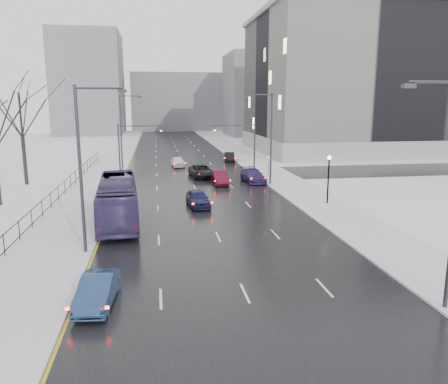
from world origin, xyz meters
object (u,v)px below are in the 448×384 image
no_uturn_sign (268,160)px  mast_signal_right (246,142)px  tree_park_d (0,206)px  sedan_right_far (253,175)px  sedan_center_near (198,198)px  sedan_right_near (220,178)px  streetlight_l_near (84,162)px  sedan_right_distant (229,157)px  sedan_right_cross (202,171)px  sedan_left_near (97,290)px  streetlight_l_far (123,129)px  tree_park_e (27,185)px  mast_signal_left (128,143)px  streetlight_r_mid (269,134)px  bus (118,200)px  sedan_center_far (178,162)px  lamppost_r_mid (329,172)px

no_uturn_sign → mast_signal_right: bearing=115.1°
tree_park_d → sedan_right_far: 26.02m
sedan_center_near → sedan_right_near: 10.86m
streetlight_l_near → sedan_right_distant: bearing=69.0°
streetlight_l_near → no_uturn_sign: size_ratio=3.70×
sedan_center_near → sedan_right_cross: size_ratio=0.79×
sedan_left_near → streetlight_l_near: bearing=105.8°
streetlight_l_near → streetlight_l_far: same height
tree_park_e → sedan_center_near: size_ratio=3.15×
sedan_right_cross → mast_signal_left: bearing=162.3°
streetlight_r_mid → streetlight_l_far: size_ratio=1.00×
mast_signal_left → sedan_right_near: size_ratio=1.45×
no_uturn_sign → bus: 23.33m
tree_park_e → sedan_left_near: tree_park_e is taller
tree_park_d → sedan_right_distant: (25.00, 25.95, 0.73)m
no_uturn_sign → sedan_right_near: 6.94m
tree_park_e → streetlight_l_near: (10.03, -24.00, 5.62)m
tree_park_d → no_uturn_sign: (27.00, 10.00, 2.30)m
tree_park_e → sedan_right_near: size_ratio=3.01×
sedan_center_far → mast_signal_right: bearing=-46.8°
no_uturn_sign → sedan_right_far: bearing=-140.3°
tree_park_e → mast_signal_left: tree_park_e is taller
streetlight_l_near → mast_signal_right: bearing=61.0°
sedan_center_near → sedan_right_distant: 29.91m
tree_park_d → sedan_left_near: size_ratio=3.06×
sedan_left_near → sedan_center_far: (5.84, 42.65, 0.04)m
sedan_right_far → sedan_right_distant: 17.85m
tree_park_e → sedan_right_cross: tree_park_e is taller
tree_park_d → bus: tree_park_d is taller
sedan_right_far → streetlight_r_mid: bearing=-63.5°
bus → sedan_right_near: (9.98, 14.11, -0.92)m
no_uturn_sign → sedan_left_near: bearing=-117.2°
tree_park_e → sedan_left_near: (11.38, -31.12, 0.71)m
mast_signal_left → sedan_right_cross: bearing=-12.0°
sedan_left_near → sedan_right_far: sedan_right_far is taller
sedan_left_near → bus: bus is taller
streetlight_r_mid → sedan_center_far: (-9.15, 15.53, -4.87)m
tree_park_e → sedan_right_far: size_ratio=2.64×
streetlight_l_far → bus: bearing=-87.3°
streetlight_r_mid → streetlight_l_near: size_ratio=1.00×
streetlight_l_far → sedan_right_distant: bearing=27.3°
sedan_left_near → sedan_right_cross: sedan_right_cross is taller
tree_park_d → bus: size_ratio=1.05×
lamppost_r_mid → sedan_center_far: bearing=115.1°
streetlight_l_far → lamppost_r_mid: size_ratio=2.34×
bus → sedan_right_cross: size_ratio=2.18×
streetlight_l_near → sedan_center_far: 36.57m
sedan_left_near → streetlight_r_mid: bearing=66.2°
tree_park_d → streetlight_l_near: 17.90m
sedan_right_far → sedan_center_far: bearing=116.2°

